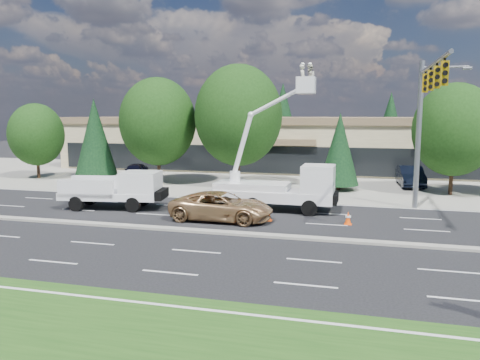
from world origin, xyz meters
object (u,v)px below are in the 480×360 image
(utility_pickup, at_px, (118,193))
(bucket_truck, at_px, (283,180))
(signal_mast, at_px, (425,110))
(minivan, at_px, (222,206))

(utility_pickup, bearing_deg, bucket_truck, 1.55)
(signal_mast, xyz_separation_m, minivan, (-10.72, -4.24, -5.27))
(utility_pickup, distance_m, minivan, 7.31)
(signal_mast, bearing_deg, bucket_truck, -173.86)
(signal_mast, relative_size, minivan, 1.79)
(signal_mast, distance_m, bucket_truck, 8.96)
(utility_pickup, bearing_deg, signal_mast, -0.53)
(utility_pickup, bearing_deg, minivan, -20.96)
(utility_pickup, height_order, bucket_truck, bucket_truck)
(signal_mast, height_order, utility_pickup, signal_mast)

